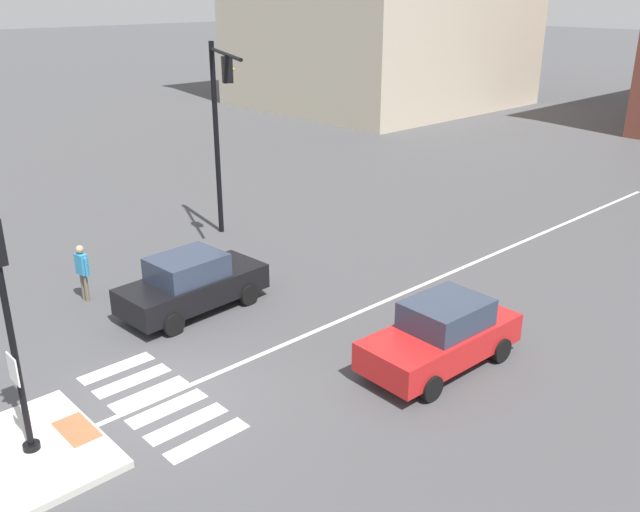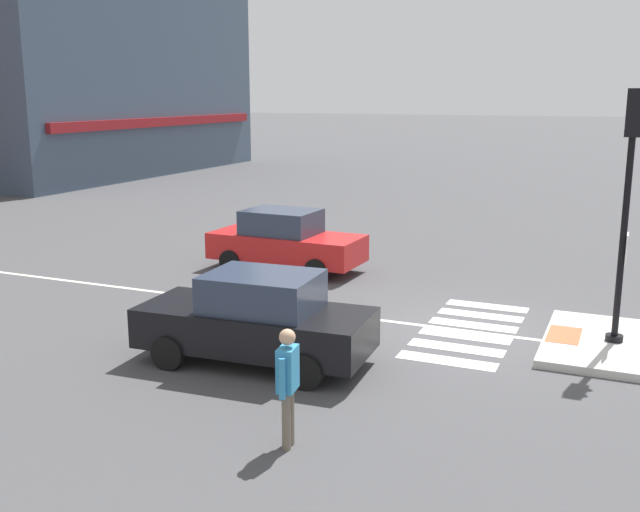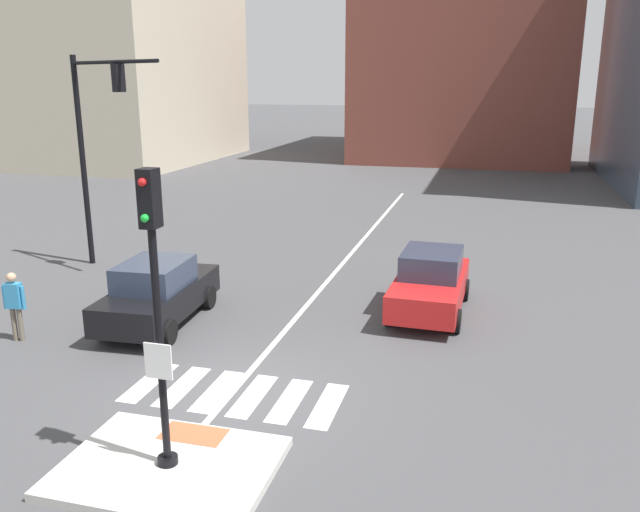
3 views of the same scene
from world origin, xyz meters
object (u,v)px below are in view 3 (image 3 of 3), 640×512
Objects in this scene: signal_pole at (156,295)px; car_black_westbound_near at (158,292)px; traffic_light_mast at (94,134)px; car_red_eastbound_mid at (430,282)px; pedestrian_at_curb_left at (14,301)px.

car_black_westbound_near is (-3.30, 5.79, -2.12)m from signal_pole.
traffic_light_mast reaches higher than signal_pole.
signal_pole is 1.11× the size of car_red_eastbound_mid.
car_red_eastbound_mid is (3.21, 8.42, -2.12)m from signal_pole.
car_black_westbound_near is at bearing 119.70° from signal_pole.
signal_pole reaches higher than car_red_eastbound_mid.
traffic_light_mast is 6.90m from car_black_westbound_near.
pedestrian_at_curb_left is (-9.17, -4.52, 0.17)m from car_red_eastbound_mid.
car_black_westbound_near is at bearing 35.46° from pedestrian_at_curb_left.
signal_pole reaches higher than car_black_westbound_near.
traffic_light_mast reaches higher than car_red_eastbound_mid.
signal_pole is 0.69× the size of traffic_light_mast.
pedestrian_at_curb_left is at bearing -75.28° from traffic_light_mast.
pedestrian_at_curb_left is at bearing 146.79° from signal_pole.
pedestrian_at_curb_left is (-2.66, -1.89, 0.17)m from car_black_westbound_near.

